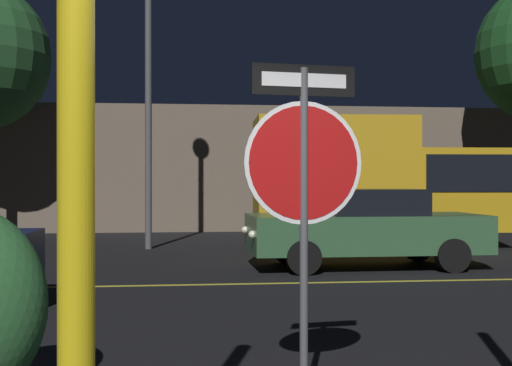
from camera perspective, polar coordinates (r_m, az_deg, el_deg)
road_center_stripe at (r=11.19m, az=-2.20°, el=-8.08°), size 32.56×0.12×0.01m
stop_sign at (r=5.08m, az=3.85°, el=1.28°), size 0.87×0.14×2.44m
yellow_pole_left at (r=2.92m, az=-14.20°, el=0.60°), size 0.15×0.15×3.27m
passing_car_2 at (r=13.39m, az=8.81°, el=-3.57°), size 4.41×2.02×1.46m
delivery_truck at (r=17.77m, az=9.70°, el=0.29°), size 6.19×2.79×3.13m
street_lamp at (r=17.32m, az=-8.61°, el=11.50°), size 0.52×0.52×7.31m
building_backdrop at (r=24.13m, az=-2.63°, el=1.12°), size 23.85×3.37×4.01m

